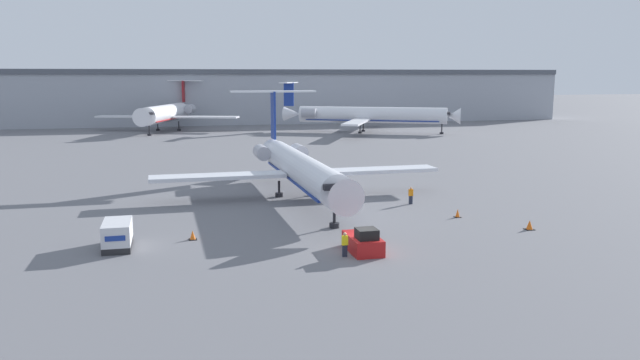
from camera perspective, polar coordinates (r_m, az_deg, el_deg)
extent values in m
plane|color=slate|center=(43.22, 3.89, -6.64)|extent=(600.00, 600.00, 0.00)
cube|color=#9EA3AD|center=(160.15, -9.22, 7.33)|extent=(180.00, 16.00, 12.19)
cube|color=#4C515B|center=(160.04, -9.28, 9.73)|extent=(180.00, 16.80, 1.20)
cylinder|color=silver|center=(60.67, -1.72, 1.04)|extent=(3.23, 25.76, 2.87)
cone|color=silver|center=(47.30, 2.04, -1.41)|extent=(2.91, 2.34, 2.87)
cube|color=black|center=(48.07, 1.73, -0.62)|extent=(2.45, 0.73, 0.44)
cone|color=silver|center=(74.70, -4.17, 2.63)|extent=(2.63, 3.20, 2.59)
cube|color=navy|center=(60.82, -1.71, 0.17)|extent=(2.90, 23.19, 0.20)
cube|color=silver|center=(64.17, 4.96, 0.89)|extent=(13.03, 2.96, 0.36)
cube|color=silver|center=(60.82, -9.29, 0.32)|extent=(13.03, 2.96, 0.36)
cylinder|color=#ADADB7|center=(71.54, -1.95, 2.63)|extent=(1.62, 3.17, 1.58)
cylinder|color=#ADADB7|center=(70.74, -5.35, 2.52)|extent=(1.62, 3.17, 1.58)
cube|color=navy|center=(74.93, -4.29, 5.92)|extent=(0.27, 2.20, 5.63)
cube|color=silver|center=(74.80, -4.32, 8.07)|extent=(10.16, 1.94, 0.20)
cylinder|color=black|center=(49.79, 1.32, -3.49)|extent=(0.24, 0.24, 1.61)
cylinder|color=black|center=(49.93, 1.31, -4.16)|extent=(0.80, 0.80, 0.40)
cylinder|color=black|center=(62.49, -3.76, -0.81)|extent=(0.24, 0.24, 1.61)
cylinder|color=black|center=(62.60, -3.75, -1.36)|extent=(0.80, 0.80, 0.40)
cylinder|color=black|center=(63.28, -0.44, -0.66)|extent=(0.24, 0.24, 1.61)
cylinder|color=black|center=(63.39, -0.43, -1.20)|extent=(0.80, 0.80, 0.40)
cube|color=#B21919|center=(43.38, 3.94, -5.82)|extent=(1.97, 3.82, 1.12)
cube|color=black|center=(42.37, 4.30, -4.92)|extent=(1.38, 1.37, 0.70)
cube|color=black|center=(45.11, 3.23, -5.42)|extent=(1.78, 0.30, 0.67)
cube|color=#232326|center=(46.44, -17.99, -5.66)|extent=(1.90, 3.80, 0.45)
cube|color=silver|center=(46.21, -18.05, -4.52)|extent=(1.90, 3.80, 1.46)
cube|color=navy|center=(44.36, -18.23, -5.11)|extent=(1.33, 0.04, 0.36)
cube|color=#232838|center=(42.16, 2.28, -6.48)|extent=(0.32, 0.20, 0.80)
cube|color=yellow|center=(41.97, 2.29, -5.54)|extent=(0.40, 0.24, 0.64)
sphere|color=tan|center=(41.86, 2.29, -4.96)|extent=(0.23, 0.23, 0.23)
cube|color=#232838|center=(59.57, 8.29, -1.81)|extent=(0.32, 0.20, 0.79)
cube|color=orange|center=(59.43, 8.31, -1.14)|extent=(0.40, 0.24, 0.63)
sphere|color=tan|center=(59.36, 8.32, -0.73)|extent=(0.23, 0.23, 0.23)
cube|color=black|center=(47.38, -11.55, -5.34)|extent=(0.60, 0.60, 0.04)
cone|color=orange|center=(47.29, -11.57, -4.93)|extent=(0.43, 0.43, 0.65)
cube|color=black|center=(54.85, 12.46, -3.33)|extent=(0.52, 0.52, 0.04)
cone|color=orange|center=(54.77, 12.47, -2.96)|extent=(0.37, 0.37, 0.69)
cube|color=black|center=(52.08, 18.59, -4.29)|extent=(0.71, 0.71, 0.04)
cone|color=orange|center=(52.00, 18.61, -3.89)|extent=(0.51, 0.51, 0.72)
cylinder|color=white|center=(132.19, 4.77, 5.95)|extent=(29.33, 16.79, 3.36)
cone|color=white|center=(130.95, 12.14, 5.73)|extent=(3.90, 4.21, 3.36)
cube|color=black|center=(130.92, 11.68, 6.01)|extent=(1.90, 2.87, 0.44)
cone|color=white|center=(135.67, -2.55, 6.06)|extent=(4.66, 4.36, 3.03)
cube|color=navy|center=(132.26, 4.77, 5.47)|extent=(26.40, 15.11, 0.20)
cube|color=white|center=(142.47, 4.72, 5.90)|extent=(10.36, 16.56, 0.36)
cube|color=white|center=(122.48, 3.39, 5.32)|extent=(10.36, 16.56, 0.36)
cylinder|color=#ADADB7|center=(137.09, -0.51, 6.28)|extent=(3.58, 3.12, 2.00)
cylinder|color=#ADADB7|center=(132.07, -1.03, 6.16)|extent=(3.58, 3.12, 2.00)
cube|color=navy|center=(135.68, -2.87, 7.83)|extent=(2.08, 1.19, 5.00)
cube|color=white|center=(135.62, -2.88, 8.88)|extent=(5.61, 8.86, 0.20)
cylinder|color=black|center=(131.19, 11.08, 4.59)|extent=(0.24, 0.24, 2.05)
cylinder|color=black|center=(131.26, 11.06, 4.23)|extent=(0.80, 0.80, 0.40)
cylinder|color=black|center=(130.55, 3.69, 4.72)|extent=(0.24, 0.24, 2.05)
cylinder|color=black|center=(130.62, 3.68, 4.36)|extent=(0.80, 0.80, 0.40)
cylinder|color=black|center=(134.86, 3.98, 4.87)|extent=(0.24, 0.24, 2.05)
cylinder|color=black|center=(134.93, 3.97, 4.53)|extent=(0.80, 0.80, 0.40)
cylinder|color=white|center=(138.72, -13.98, 5.94)|extent=(10.46, 21.35, 3.64)
cone|color=white|center=(127.38, -15.79, 5.56)|extent=(4.40, 3.95, 3.64)
cube|color=black|center=(128.42, -15.62, 5.88)|extent=(3.15, 1.68, 0.44)
cone|color=white|center=(150.71, -12.38, 6.27)|extent=(4.41, 4.86, 3.28)
cube|color=maroon|center=(138.80, -13.96, 5.45)|extent=(9.41, 19.21, 0.20)
cube|color=white|center=(137.14, -10.35, 5.68)|extent=(14.12, 7.57, 0.36)
cube|color=white|center=(142.90, -17.14, 5.57)|extent=(14.12, 7.57, 0.36)
cylinder|color=#ADADB7|center=(146.33, -11.81, 6.37)|extent=(2.88, 3.49, 2.00)
cylinder|color=#ADADB7|center=(148.04, -13.83, 6.33)|extent=(2.88, 3.49, 2.00)
cube|color=maroon|center=(151.30, -12.34, 7.92)|extent=(0.95, 2.16, 5.00)
cube|color=white|center=(151.26, -12.38, 8.87)|extent=(9.09, 4.66, 0.20)
cylinder|color=black|center=(129.88, -15.34, 4.38)|extent=(0.24, 0.24, 2.09)
cylinder|color=black|center=(129.95, -15.33, 4.01)|extent=(0.80, 0.80, 0.40)
cylinder|color=black|center=(141.29, -14.62, 4.81)|extent=(0.24, 0.24, 2.09)
cylinder|color=black|center=(141.35, -14.60, 4.47)|extent=(0.80, 0.80, 0.40)
cylinder|color=black|center=(139.73, -12.79, 4.83)|extent=(0.24, 0.24, 2.09)
cylinder|color=black|center=(139.80, -12.77, 4.49)|extent=(0.80, 0.80, 0.40)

